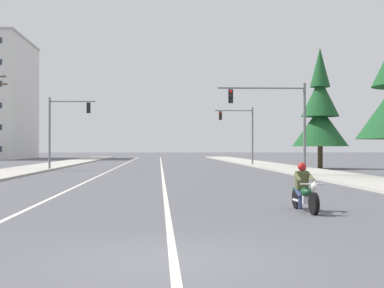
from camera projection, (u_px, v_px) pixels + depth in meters
name	position (u px, v px, depth m)	size (l,w,h in m)	color
ground_plane	(168.00, 260.00, 8.83)	(400.00, 400.00, 0.00)	#515156
lane_stripe_center	(162.00, 166.00, 53.75)	(0.16, 100.00, 0.01)	beige
lane_stripe_left	(119.00, 166.00, 53.47)	(0.16, 100.00, 0.01)	beige
sidewalk_kerb_right	(280.00, 167.00, 49.46)	(4.40, 110.00, 0.14)	#ADA89E
sidewalk_kerb_left	(38.00, 168.00, 48.04)	(4.40, 110.00, 0.14)	#ADA89E
motorcycle_with_rider	(304.00, 192.00, 15.59)	(0.70, 2.19, 1.46)	black
traffic_signal_near_right	(279.00, 114.00, 34.40)	(5.87, 0.37, 6.20)	slate
traffic_signal_near_left	(63.00, 123.00, 44.31)	(3.98, 0.41, 6.20)	slate
traffic_signal_mid_right	(242.00, 128.00, 55.25)	(4.13, 0.38, 6.20)	slate
conifer_tree_right_verge_far	(320.00, 113.00, 47.20)	(5.00, 5.00, 11.01)	#423023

